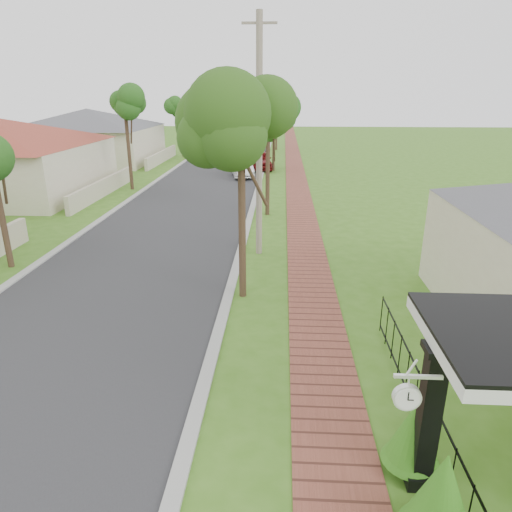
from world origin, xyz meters
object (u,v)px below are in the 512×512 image
(parked_car_red, at_px, (260,160))
(parked_car_white, at_px, (242,168))
(porch_post, at_px, (427,425))
(utility_pole, at_px, (259,140))
(station_clock, at_px, (408,395))
(near_tree, at_px, (241,135))

(parked_car_red, distance_m, parked_car_white, 3.80)
(porch_post, distance_m, utility_pole, 11.89)
(porch_post, relative_size, station_clock, 3.77)
(parked_car_red, height_order, utility_pole, utility_pole)
(near_tree, xyz_separation_m, utility_pole, (0.29, 4.01, -0.51))
(utility_pole, relative_size, station_clock, 12.76)
(parked_car_white, relative_size, near_tree, 0.66)
(porch_post, distance_m, parked_car_red, 31.95)
(near_tree, distance_m, utility_pole, 4.05)
(near_tree, height_order, station_clock, near_tree)
(parked_car_red, xyz_separation_m, station_clock, (3.66, -32.07, 1.22))
(parked_car_white, distance_m, station_clock, 28.89)
(utility_pole, bearing_deg, station_clock, -76.77)
(parked_car_red, distance_m, near_tree, 25.03)
(utility_pole, bearing_deg, parked_car_red, 92.71)
(utility_pole, xyz_separation_m, station_clock, (2.68, -11.40, -2.37))
(parked_car_white, xyz_separation_m, station_clock, (4.82, -28.46, 1.29))
(porch_post, height_order, parked_car_red, porch_post)
(porch_post, xyz_separation_m, near_tree, (-3.46, 6.99, 3.71))
(parked_car_white, bearing_deg, near_tree, -95.53)
(utility_pole, bearing_deg, porch_post, -73.92)
(parked_car_red, bearing_deg, porch_post, -89.61)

